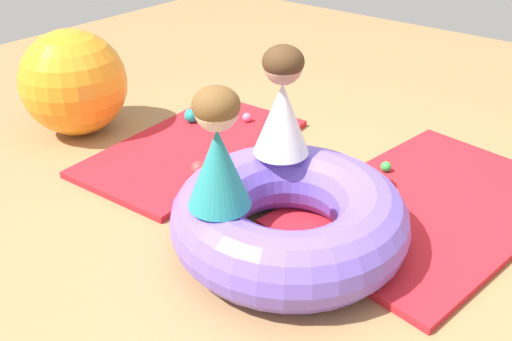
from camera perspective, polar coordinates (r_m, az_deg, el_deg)
name	(u,v)px	position (r m, az deg, el deg)	size (l,w,h in m)	color
ground_plane	(281,231)	(2.86, 2.52, -6.14)	(8.00, 8.00, 0.00)	#9E7549
gym_mat_near_right	(194,147)	(3.62, -6.29, 2.37)	(1.44, 0.81, 0.04)	red
gym_mat_near_left	(429,206)	(3.15, 17.02, -3.44)	(1.57, 1.01, 0.04)	red
inflatable_cushion	(289,218)	(2.66, 3.37, -4.79)	(1.12, 1.12, 0.34)	#7056D1
child_in_white	(282,103)	(2.75, 2.66, 6.86)	(0.39, 0.39, 0.55)	white
child_in_teal	(218,150)	(2.31, -3.88, 2.04)	(0.39, 0.39, 0.54)	teal
play_ball_green	(386,167)	(3.36, 12.97, 0.38)	(0.06, 0.06, 0.06)	green
play_ball_red	(199,170)	(3.22, -5.75, 0.07)	(0.10, 0.10, 0.10)	red
play_ball_teal	(191,116)	(3.90, -6.56, 5.52)	(0.09, 0.09, 0.09)	teal
play_ball_pink	(247,117)	(3.89, -0.92, 5.38)	(0.06, 0.06, 0.06)	pink
exercise_ball_large	(74,83)	(3.91, -17.91, 8.44)	(0.69, 0.69, 0.69)	orange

